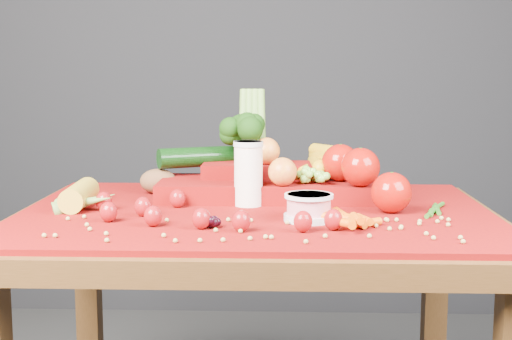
{
  "coord_description": "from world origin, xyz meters",
  "views": [
    {
      "loc": [
        0.06,
        -1.58,
        1.07
      ],
      "look_at": [
        0.0,
        0.02,
        0.85
      ],
      "focal_mm": 50.0,
      "sensor_mm": 36.0,
      "label": 1
    }
  ],
  "objects_px": {
    "milk_glass": "(248,171)",
    "produce_mound": "(281,174)",
    "table": "(256,256)",
    "yogurt_bowl": "(309,206)"
  },
  "relations": [
    {
      "from": "yogurt_bowl",
      "to": "produce_mound",
      "type": "bearing_deg",
      "value": 102.33
    },
    {
      "from": "produce_mound",
      "to": "table",
      "type": "bearing_deg",
      "value": -111.07
    },
    {
      "from": "table",
      "to": "produce_mound",
      "type": "bearing_deg",
      "value": 68.93
    },
    {
      "from": "milk_glass",
      "to": "produce_mound",
      "type": "bearing_deg",
      "value": 51.45
    },
    {
      "from": "table",
      "to": "produce_mound",
      "type": "height_order",
      "value": "produce_mound"
    },
    {
      "from": "table",
      "to": "yogurt_bowl",
      "type": "relative_size",
      "value": 10.54
    },
    {
      "from": "milk_glass",
      "to": "produce_mound",
      "type": "relative_size",
      "value": 0.25
    },
    {
      "from": "milk_glass",
      "to": "yogurt_bowl",
      "type": "height_order",
      "value": "milk_glass"
    },
    {
      "from": "table",
      "to": "produce_mound",
      "type": "relative_size",
      "value": 1.81
    },
    {
      "from": "milk_glass",
      "to": "yogurt_bowl",
      "type": "bearing_deg",
      "value": -51.29
    }
  ]
}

